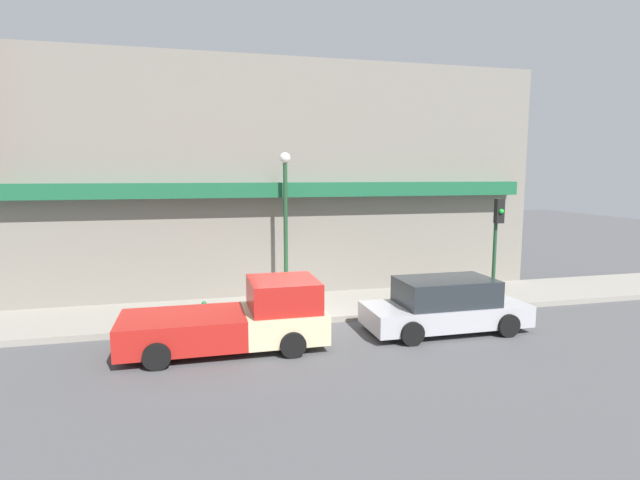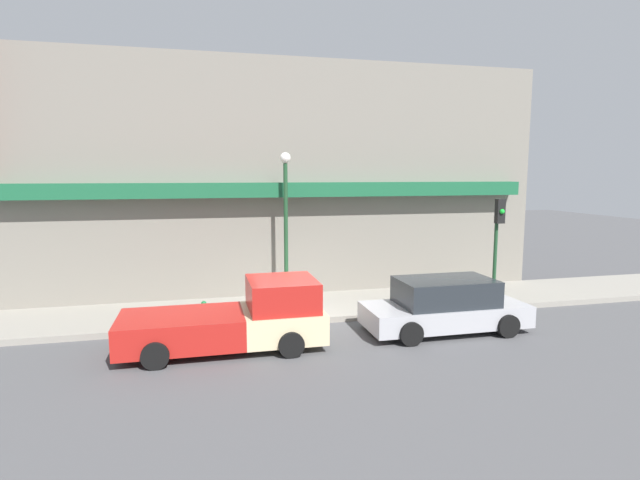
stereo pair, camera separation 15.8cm
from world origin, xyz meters
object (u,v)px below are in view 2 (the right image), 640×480
object	(u,v)px
fire_hydrant	(204,310)
street_lamp	(286,208)
pickup_truck	(237,319)
traffic_light	(498,232)
parked_car	(445,306)

from	to	relation	value
fire_hydrant	street_lamp	world-z (taller)	street_lamp
pickup_truck	traffic_light	distance (m)	9.07
fire_hydrant	parked_car	bearing A→B (deg)	-17.73
fire_hydrant	traffic_light	distance (m)	9.76
parked_car	street_lamp	size ratio (longest dim) A/B	0.93
pickup_truck	parked_car	size ratio (longest dim) A/B	1.11
parked_car	fire_hydrant	distance (m)	7.07
pickup_truck	traffic_light	world-z (taller)	traffic_light
pickup_truck	street_lamp	distance (m)	5.01
pickup_truck	fire_hydrant	bearing A→B (deg)	109.59
fire_hydrant	traffic_light	size ratio (longest dim) A/B	0.16
pickup_truck	fire_hydrant	distance (m)	2.32
pickup_truck	fire_hydrant	size ratio (longest dim) A/B	8.97
fire_hydrant	street_lamp	xyz separation A→B (m)	(2.78, 1.67, 2.90)
pickup_truck	parked_car	distance (m)	5.90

